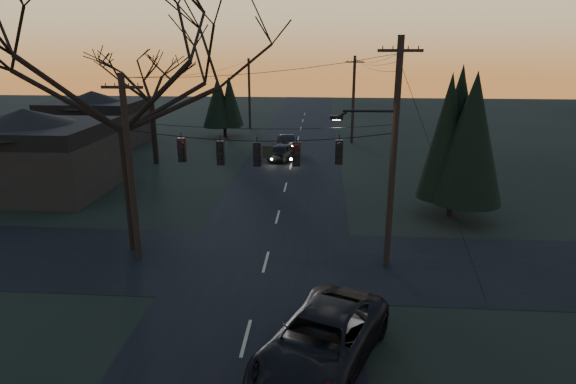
# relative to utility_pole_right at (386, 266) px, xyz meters

# --- Properties ---
(main_road) EXTENTS (8.00, 120.00, 0.02)m
(main_road) POSITION_rel_utility_pole_right_xyz_m (-5.50, 10.00, 0.01)
(main_road) COLOR black
(main_road) RESTS_ON ground
(cross_road) EXTENTS (60.00, 7.00, 0.02)m
(cross_road) POSITION_rel_utility_pole_right_xyz_m (-5.50, 0.00, 0.01)
(cross_road) COLOR black
(cross_road) RESTS_ON ground
(utility_pole_right) EXTENTS (5.00, 0.30, 10.00)m
(utility_pole_right) POSITION_rel_utility_pole_right_xyz_m (0.00, 0.00, 0.00)
(utility_pole_right) COLOR black
(utility_pole_right) RESTS_ON ground
(utility_pole_left) EXTENTS (1.80, 0.30, 8.50)m
(utility_pole_left) POSITION_rel_utility_pole_right_xyz_m (-11.50, 0.00, 0.00)
(utility_pole_left) COLOR black
(utility_pole_left) RESTS_ON ground
(utility_pole_far_r) EXTENTS (1.80, 0.30, 8.50)m
(utility_pole_far_r) POSITION_rel_utility_pole_right_xyz_m (0.00, 28.00, 0.00)
(utility_pole_far_r) COLOR black
(utility_pole_far_r) RESTS_ON ground
(utility_pole_far_l) EXTENTS (0.30, 0.30, 8.00)m
(utility_pole_far_l) POSITION_rel_utility_pole_right_xyz_m (-11.50, 36.00, 0.00)
(utility_pole_far_l) COLOR black
(utility_pole_far_l) RESTS_ON ground
(span_signal_assembly) EXTENTS (11.50, 0.44, 1.66)m
(span_signal_assembly) POSITION_rel_utility_pole_right_xyz_m (-5.74, 0.00, 5.18)
(span_signal_assembly) COLOR black
(span_signal_assembly) RESTS_ON ground
(bare_tree_left) EXTENTS (11.14, 11.14, 11.64)m
(bare_tree_left) POSITION_rel_utility_pole_right_xyz_m (-12.11, 1.06, 8.14)
(bare_tree_left) COLOR black
(bare_tree_left) RESTS_ON ground
(evergreen_right) EXTENTS (4.11, 4.11, 7.83)m
(evergreen_right) POSITION_rel_utility_pole_right_xyz_m (4.53, 6.99, 4.51)
(evergreen_right) COLOR black
(evergreen_right) RESTS_ON ground
(bare_tree_dist) EXTENTS (7.11, 7.11, 10.04)m
(bare_tree_dist) POSITION_rel_utility_pole_right_xyz_m (-16.86, 18.29, 7.02)
(bare_tree_dist) COLOR black
(bare_tree_dist) RESTS_ON ground
(evergreen_dist) EXTENTS (3.34, 3.34, 5.81)m
(evergreen_dist) POSITION_rel_utility_pole_right_xyz_m (-13.42, 30.60, 3.50)
(evergreen_dist) COLOR black
(evergreen_dist) RESTS_ON ground
(house_left_near) EXTENTS (10.00, 8.00, 5.60)m
(house_left_near) POSITION_rel_utility_pole_right_xyz_m (-22.50, 10.00, 2.80)
(house_left_near) COLOR black
(house_left_near) RESTS_ON ground
(house_left_far) EXTENTS (9.00, 7.00, 5.20)m
(house_left_far) POSITION_rel_utility_pole_right_xyz_m (-25.50, 26.00, 2.60)
(house_left_far) COLOR black
(house_left_far) RESTS_ON ground
(suv_near) EXTENTS (4.99, 6.78, 1.71)m
(suv_near) POSITION_rel_utility_pole_right_xyz_m (-2.92, -7.21, 0.86)
(suv_near) COLOR black
(suv_near) RESTS_ON ground
(sedan_oncoming_a) EXTENTS (2.78, 4.62, 1.47)m
(sedan_oncoming_a) POSITION_rel_utility_pole_right_xyz_m (-6.30, 20.29, 0.74)
(sedan_oncoming_a) COLOR black
(sedan_oncoming_a) RESTS_ON ground
(sedan_oncoming_b) EXTENTS (2.11, 4.08, 1.28)m
(sedan_oncoming_b) POSITION_rel_utility_pole_right_xyz_m (-6.44, 25.38, 0.64)
(sedan_oncoming_b) COLOR black
(sedan_oncoming_b) RESTS_ON ground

